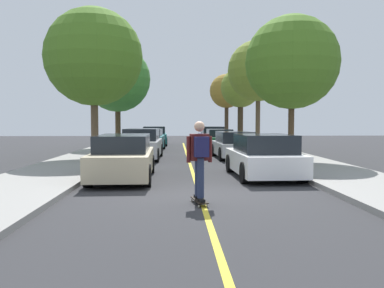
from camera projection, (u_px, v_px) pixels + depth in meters
ground at (200, 196)px, 9.98m from camera, size 80.00×80.00×0.00m
sidewalk_left at (4, 194)px, 9.79m from camera, size 2.93×56.00×0.14m
center_line at (193, 174)px, 13.97m from camera, size 0.12×39.20×0.01m
parked_car_left_nearest at (123, 157)px, 12.80m from camera, size 1.94×4.44×1.41m
parked_car_left_near at (142, 144)px, 19.63m from camera, size 1.94×4.51×1.47m
parked_car_left_far at (149, 140)px, 25.17m from camera, size 1.94×4.16×1.35m
parked_car_left_farthest at (154, 136)px, 31.11m from camera, size 2.07×4.46×1.42m
parked_car_right_nearest at (263, 157)px, 13.23m from camera, size 2.07×4.13×1.42m
parked_car_right_near at (234, 145)px, 19.97m from camera, size 1.97×4.08×1.32m
parked_car_right_far at (219, 139)px, 26.71m from camera, size 1.85×4.34×1.30m
parked_car_right_farthest at (212, 136)px, 32.13m from camera, size 2.04×4.12×1.40m
street_tree_left_nearest at (94, 57)px, 18.52m from camera, size 4.48×4.48×6.88m
street_tree_left_near at (117, 79)px, 26.05m from camera, size 4.24×4.24×6.53m
street_tree_right_nearest at (292, 62)px, 17.23m from camera, size 4.00×4.00×6.21m
street_tree_right_near at (258, 71)px, 24.29m from camera, size 3.69×3.69×6.58m
street_tree_right_far at (241, 88)px, 30.96m from camera, size 3.05×3.05×5.79m
street_tree_right_farthest at (227, 91)px, 39.44m from camera, size 3.32×3.32×6.29m
fire_hydrant at (294, 158)px, 14.90m from camera, size 0.20×0.20×0.70m
skateboard at (199, 200)px, 8.99m from camera, size 0.37×0.87×0.10m
skateboarder at (200, 155)px, 8.89m from camera, size 0.59×0.71×1.74m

